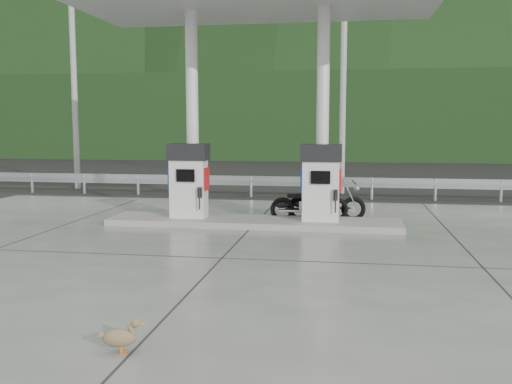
# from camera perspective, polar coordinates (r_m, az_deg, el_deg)

# --- Properties ---
(ground) EXTENTS (160.00, 160.00, 0.00)m
(ground) POSITION_cam_1_polar(r_m,az_deg,el_deg) (11.32, -2.32, -5.59)
(ground) COLOR black
(ground) RESTS_ON ground
(forecourt_apron) EXTENTS (18.00, 14.00, 0.02)m
(forecourt_apron) POSITION_cam_1_polar(r_m,az_deg,el_deg) (11.32, -2.32, -5.54)
(forecourt_apron) COLOR slate
(forecourt_apron) RESTS_ON ground
(pump_island) EXTENTS (7.00, 1.40, 0.15)m
(pump_island) POSITION_cam_1_polar(r_m,az_deg,el_deg) (13.72, -0.24, -3.01)
(pump_island) COLOR gray
(pump_island) RESTS_ON forecourt_apron
(gas_pump_left) EXTENTS (0.95, 0.55, 1.80)m
(gas_pump_left) POSITION_cam_1_polar(r_m,az_deg,el_deg) (13.94, -6.74, 1.14)
(gas_pump_left) COLOR silver
(gas_pump_left) RESTS_ON pump_island
(gas_pump_right) EXTENTS (0.95, 0.55, 1.80)m
(gas_pump_right) POSITION_cam_1_polar(r_m,az_deg,el_deg) (13.42, 6.52, 0.93)
(gas_pump_right) COLOR silver
(gas_pump_right) RESTS_ON pump_island
(canopy_column_left) EXTENTS (0.30, 0.30, 5.00)m
(canopy_column_left) POSITION_cam_1_polar(r_m,az_deg,el_deg) (14.26, -6.39, 7.70)
(canopy_column_left) COLOR white
(canopy_column_left) RESTS_ON pump_island
(canopy_column_right) EXTENTS (0.30, 0.30, 5.00)m
(canopy_column_right) POSITION_cam_1_polar(r_m,az_deg,el_deg) (13.76, 6.68, 7.74)
(canopy_column_right) COLOR white
(canopy_column_right) RESTS_ON pump_island
(guardrail) EXTENTS (26.00, 0.16, 1.42)m
(guardrail) POSITION_cam_1_polar(r_m,az_deg,el_deg) (19.05, 2.47, 1.57)
(guardrail) COLOR #A4A8AC
(guardrail) RESTS_ON ground
(road) EXTENTS (60.00, 7.00, 0.01)m
(road) POSITION_cam_1_polar(r_m,az_deg,el_deg) (22.58, 3.50, 0.56)
(road) COLOR black
(road) RESTS_ON ground
(utility_pole_a) EXTENTS (0.22, 0.22, 8.00)m
(utility_pole_a) POSITION_cam_1_polar(r_m,az_deg,el_deg) (22.82, -17.73, 10.38)
(utility_pole_a) COLOR #979792
(utility_pole_a) RESTS_ON ground
(utility_pole_b) EXTENTS (0.22, 0.22, 8.00)m
(utility_pole_b) POSITION_cam_1_polar(r_m,az_deg,el_deg) (20.40, 8.72, 11.09)
(utility_pole_b) COLOR #979792
(utility_pole_b) RESTS_ON ground
(tree_band) EXTENTS (80.00, 6.00, 6.00)m
(tree_band) POSITION_cam_1_polar(r_m,az_deg,el_deg) (40.91, 6.13, 7.47)
(tree_band) COLOR black
(tree_band) RESTS_ON ground
(forested_hills) EXTENTS (100.00, 40.00, 140.00)m
(forested_hills) POSITION_cam_1_polar(r_m,az_deg,el_deg) (70.92, 7.41, 4.68)
(forested_hills) COLOR black
(forested_hills) RESTS_ON ground
(motorcycle_left) EXTENTS (1.88, 0.85, 0.86)m
(motorcycle_left) POSITION_cam_1_polar(r_m,az_deg,el_deg) (14.28, 5.36, -1.22)
(motorcycle_left) COLOR black
(motorcycle_left) RESTS_ON forecourt_apron
(motorcycle_right) EXTENTS (1.88, 0.73, 0.87)m
(motorcycle_right) POSITION_cam_1_polar(r_m,az_deg,el_deg) (14.46, 7.05, -1.12)
(motorcycle_right) COLOR black
(motorcycle_right) RESTS_ON forecourt_apron
(duck) EXTENTS (0.45, 0.21, 0.32)m
(duck) POSITION_cam_1_polar(r_m,az_deg,el_deg) (6.35, -13.49, -14.04)
(duck) COLOR brown
(duck) RESTS_ON forecourt_apron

